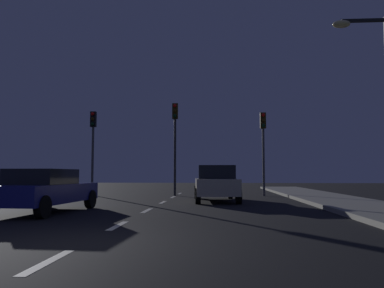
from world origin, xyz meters
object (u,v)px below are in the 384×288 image
traffic_signal_right (263,137)px  car_adjacent_lane (45,190)px  car_stopped_ahead (216,183)px  traffic_signal_left (93,136)px  traffic_signal_center (175,131)px  street_lamp_right (380,92)px

traffic_signal_right → car_adjacent_lane: traffic_signal_right is taller
car_stopped_ahead → traffic_signal_left: bearing=148.5°
traffic_signal_right → car_stopped_ahead: size_ratio=1.01×
traffic_signal_center → car_stopped_ahead: (2.33, -4.38, -2.87)m
street_lamp_right → traffic_signal_right: bearing=105.0°
traffic_signal_left → street_lamp_right: size_ratio=0.78×
traffic_signal_center → traffic_signal_left: bearing=-180.0°
car_adjacent_lane → traffic_signal_right: bearing=50.8°
car_stopped_ahead → street_lamp_right: 7.94m
traffic_signal_left → car_adjacent_lane: bearing=-80.2°
car_adjacent_lane → traffic_signal_center: bearing=72.7°
traffic_signal_center → traffic_signal_right: bearing=-0.0°
car_adjacent_lane → street_lamp_right: size_ratio=0.73×
traffic_signal_center → car_stopped_ahead: bearing=-61.9°
car_stopped_ahead → street_lamp_right: size_ratio=0.74×
street_lamp_right → traffic_signal_center: bearing=128.5°
traffic_signal_left → street_lamp_right: 15.61m
traffic_signal_left → traffic_signal_right: (9.81, -0.00, -0.11)m
car_stopped_ahead → car_adjacent_lane: bearing=-134.3°
traffic_signal_center → car_stopped_ahead: size_ratio=1.14×
car_stopped_ahead → car_adjacent_lane: size_ratio=1.01×
traffic_signal_right → street_lamp_right: size_ratio=0.75×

